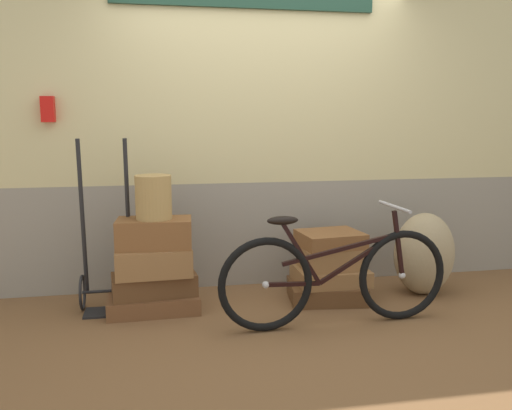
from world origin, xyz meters
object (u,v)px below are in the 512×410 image
suitcase_0 (154,303)px  burlap_sack (424,254)px  suitcase_2 (154,262)px  suitcase_3 (154,233)px  suitcase_6 (330,257)px  suitcase_5 (330,275)px  luggage_trolley (108,270)px  wicker_basket (153,197)px  suitcase_1 (154,284)px  suitcase_4 (326,291)px  bicycle (335,277)px  suitcase_7 (330,239)px

suitcase_0 → burlap_sack: (2.23, 0.01, 0.28)m
burlap_sack → suitcase_2: bearing=-179.3°
suitcase_3 → suitcase_6: size_ratio=1.18×
suitcase_5 → luggage_trolley: size_ratio=0.43×
suitcase_2 → suitcase_6: suitcase_2 is taller
suitcase_5 → wicker_basket: size_ratio=1.72×
suitcase_1 → suitcase_2: size_ratio=1.11×
suitcase_4 → luggage_trolley: (-1.73, 0.11, 0.24)m
suitcase_4 → burlap_sack: (0.85, -0.00, 0.27)m
suitcase_6 → wicker_basket: (-1.39, -0.01, 0.53)m
wicker_basket → suitcase_2: bearing=-117.5°
burlap_sack → bicycle: size_ratio=0.41×
suitcase_3 → wicker_basket: 0.27m
suitcase_0 → suitcase_2: suitcase_2 is taller
suitcase_7 → burlap_sack: size_ratio=0.71×
wicker_basket → burlap_sack: 2.27m
suitcase_4 → suitcase_5: bearing=23.6°
wicker_basket → burlap_sack: bearing=0.0°
suitcase_5 → luggage_trolley: luggage_trolley is taller
suitcase_5 → burlap_sack: burlap_sack is taller
luggage_trolley → suitcase_0: bearing=-19.0°
suitcase_6 → luggage_trolley: 1.76m
suitcase_0 → burlap_sack: bearing=-1.5°
luggage_trolley → suitcase_3: bearing=-17.1°
suitcase_4 → wicker_basket: size_ratio=1.81×
suitcase_0 → burlap_sack: 2.25m
suitcase_0 → burlap_sack: size_ratio=1.00×
suitcase_5 → suitcase_7: 0.30m
suitcase_6 → luggage_trolley: luggage_trolley is taller
suitcase_5 → luggage_trolley: 1.77m
suitcase_0 → bicycle: (1.27, -0.52, 0.29)m
suitcase_5 → suitcase_6: 0.15m
suitcase_5 → suitcase_6: size_ratio=1.20×
suitcase_3 → suitcase_5: suitcase_3 is taller
bicycle → suitcase_2: bearing=158.5°
suitcase_0 → luggage_trolley: (-0.34, 0.12, 0.25)m
suitcase_2 → bicycle: size_ratio=0.33×
suitcase_3 → wicker_basket: bearing=8.4°
burlap_sack → bicycle: 1.09m
suitcase_0 → suitcase_7: (1.42, 0.03, 0.43)m
suitcase_0 → suitcase_4: suitcase_4 is taller
wicker_basket → suitcase_1: bearing=-156.7°
suitcase_2 → suitcase_3: bearing=62.7°
wicker_basket → burlap_sack: wicker_basket is taller
suitcase_7 → suitcase_5: bearing=-82.7°
suitcase_1 → wicker_basket: wicker_basket is taller
suitcase_5 → suitcase_2: bearing=-179.7°
suitcase_0 → bicycle: size_ratio=0.41×
suitcase_6 → bicycle: (-0.14, -0.53, 0.00)m
suitcase_3 → luggage_trolley: luggage_trolley is taller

